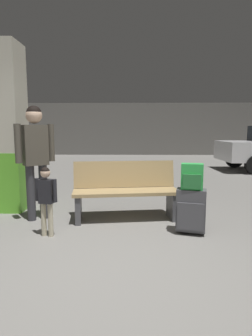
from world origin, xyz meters
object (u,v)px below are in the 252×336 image
child (46,194)px  adult (35,150)px  structural_pillar (7,129)px  backpack_bright (192,177)px  suitcase (191,210)px  bench (125,191)px

child → adult: adult is taller
child → structural_pillar: bearing=129.5°
backpack_bright → child: backpack_bright is taller
structural_pillar → backpack_bright: size_ratio=8.22×
structural_pillar → suitcase: bearing=-21.0°
child → adult: 0.93m
structural_pillar → bench: 2.28m
structural_pillar → adult: (0.67, -0.55, -0.32)m
suitcase → adult: size_ratio=0.35×
backpack_bright → child: bearing=-176.3°
bench → child: bearing=-143.2°
bench → backpack_bright: backpack_bright is taller
adult → structural_pillar: bearing=140.6°
suitcase → child: child is taller
suitcase → adult: 2.43m
backpack_bright → child: 1.90m
structural_pillar → suitcase: 3.29m
child → adult: size_ratio=0.52×
backpack_bright → adult: (-2.24, 0.57, 0.30)m
adult → backpack_bright: bearing=-14.2°
bench → suitcase: size_ratio=2.74×
structural_pillar → bench: size_ratio=1.69×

